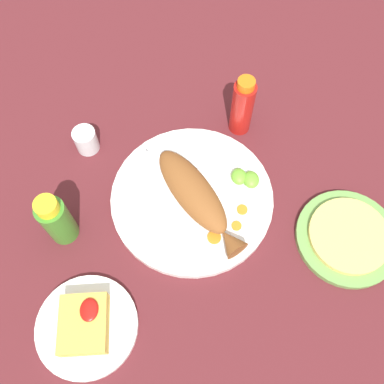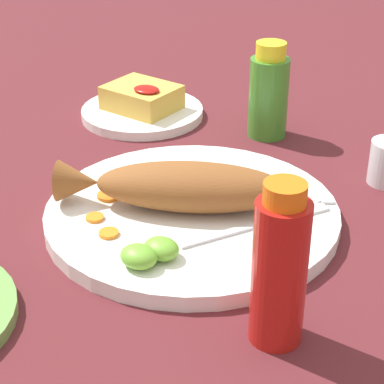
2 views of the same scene
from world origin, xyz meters
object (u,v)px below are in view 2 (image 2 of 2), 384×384
object	(u,v)px
hot_sauce_bottle_green	(269,93)
side_plate_fries	(142,112)
main_plate	(192,214)
fork_near	(266,201)
fork_far	(266,222)
fried_fish	(179,186)
hot_sauce_bottle_red	(280,268)

from	to	relation	value
hot_sauce_bottle_green	side_plate_fries	world-z (taller)	hot_sauce_bottle_green
main_plate	fork_near	distance (m)	0.09
fork_far	hot_sauce_bottle_green	bearing A→B (deg)	57.41
fork_near	fried_fish	bearing A→B (deg)	-176.55
fork_near	hot_sauce_bottle_green	world-z (taller)	hot_sauce_bottle_green
side_plate_fries	hot_sauce_bottle_red	bearing A→B (deg)	-37.46
side_plate_fries	fork_far	bearing A→B (deg)	-29.43
main_plate	hot_sauce_bottle_red	bearing A→B (deg)	-33.57
hot_sauce_bottle_green	hot_sauce_bottle_red	bearing A→B (deg)	-58.30
hot_sauce_bottle_red	main_plate	bearing A→B (deg)	146.43
main_plate	fork_near	bearing A→B (deg)	43.73
main_plate	hot_sauce_bottle_red	distance (m)	0.22
hot_sauce_bottle_red	side_plate_fries	xyz separation A→B (m)	(-0.43, 0.33, -0.07)
main_plate	hot_sauce_bottle_red	xyz separation A→B (m)	(0.18, -0.12, 0.07)
fork_near	side_plate_fries	world-z (taller)	fork_near
fried_fish	hot_sauce_bottle_green	world-z (taller)	hot_sauce_bottle_green
main_plate	hot_sauce_bottle_green	distance (m)	0.27
fried_fish	fork_far	xyz separation A→B (m)	(0.10, 0.03, -0.03)
fried_fish	hot_sauce_bottle_green	size ratio (longest dim) A/B	1.87
fried_fish	fork_near	bearing A→B (deg)	11.14
fried_fish	hot_sauce_bottle_green	bearing A→B (deg)	68.42
fried_fish	fork_far	distance (m)	0.11
hot_sauce_bottle_red	hot_sauce_bottle_green	size ratio (longest dim) A/B	1.13
fried_fish	fork_near	xyz separation A→B (m)	(0.08, 0.07, -0.03)
main_plate	hot_sauce_bottle_green	xyz separation A→B (m)	(-0.06, 0.26, 0.06)
fork_near	main_plate	bearing A→B (deg)	-174.65
hot_sauce_bottle_red	fork_near	bearing A→B (deg)	123.20
side_plate_fries	main_plate	bearing A→B (deg)	-40.06
fork_far	side_plate_fries	size ratio (longest dim) A/B	0.91
hot_sauce_bottle_green	fork_far	bearing A→B (deg)	-59.46
hot_sauce_bottle_red	hot_sauce_bottle_green	xyz separation A→B (m)	(-0.24, 0.38, -0.01)
main_plate	fork_far	xyz separation A→B (m)	(0.09, 0.02, 0.01)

